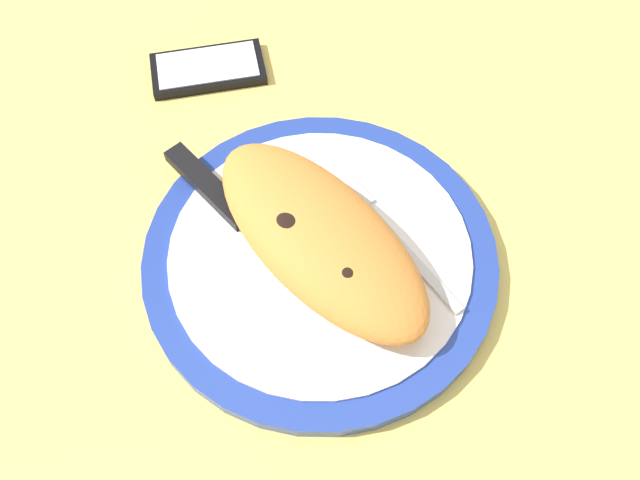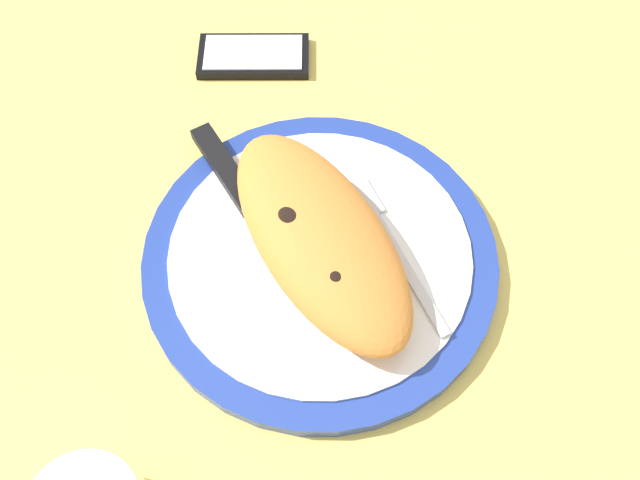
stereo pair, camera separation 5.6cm
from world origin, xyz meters
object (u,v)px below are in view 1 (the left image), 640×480
Objects in this scene: plate at (320,257)px; calzone at (323,239)px; fork at (384,228)px; knife at (226,204)px; smartphone at (207,69)px.

calzone is (-0.35, -0.06, 3.55)cm from plate.
calzone reaches higher than fork.
calzone is at bearing -170.01° from plate.
fork is at bearing -95.51° from plate.
fork is at bearing -126.84° from knife.
fork reaches higher than plate.
fork is (-0.59, -6.15, 1.17)cm from plate.
calzone is at bearing -146.95° from knife.
smartphone is at bearing 0.43° from calzone.
fork reaches higher than smartphone.
smartphone is (26.54, 0.20, -3.88)cm from calzone.
calzone reaches higher than plate.
smartphone is (18.10, -5.29, -1.80)cm from knife.
knife is at bearing 33.88° from plate.
smartphone is at bearing 13.21° from fork.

